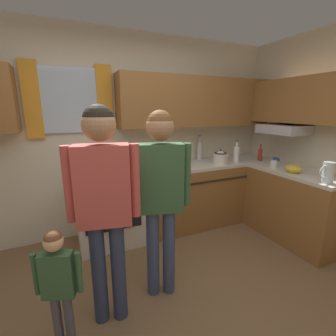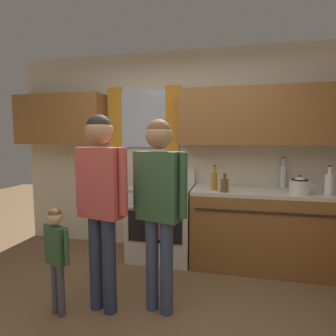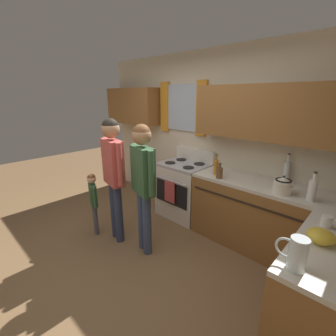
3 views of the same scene
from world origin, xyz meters
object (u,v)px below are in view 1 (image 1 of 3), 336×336
(stove_oven, at_px, (109,206))
(stovetop_kettle, at_px, (220,157))
(mug_cobalt_blue, at_px, (276,160))
(mug_ceramic_white, at_px, (274,164))
(bottle_milk_white, at_px, (236,154))
(mug_mustard_yellow, at_px, (331,172))
(water_pitcher, at_px, (328,173))
(adult_in_plaid, at_px, (160,185))
(bottle_oil_amber, at_px, (160,161))
(bottle_squat_brown, at_px, (172,164))
(bottle_sauce_red, at_px, (260,154))
(adult_holding_child, at_px, (104,194))
(bottle_tall_clear, at_px, (199,150))
(mixing_bowl, at_px, (294,169))
(small_child, at_px, (58,279))

(stove_oven, relative_size, stovetop_kettle, 4.02)
(mug_cobalt_blue, distance_m, mug_ceramic_white, 0.30)
(bottle_milk_white, xyz_separation_m, mug_mustard_yellow, (0.49, -1.04, -0.07))
(stove_oven, height_order, bottle_milk_white, bottle_milk_white)
(water_pitcher, height_order, adult_in_plaid, adult_in_plaid)
(bottle_oil_amber, xyz_separation_m, bottle_squat_brown, (0.12, -0.09, -0.03))
(bottle_oil_amber, xyz_separation_m, water_pitcher, (1.36, -1.22, 0.00))
(bottle_sauce_red, distance_m, adult_holding_child, 2.62)
(bottle_tall_clear, height_order, mug_cobalt_blue, bottle_tall_clear)
(bottle_oil_amber, xyz_separation_m, bottle_sauce_red, (1.56, -0.10, -0.02))
(stove_oven, distance_m, mug_mustard_yellow, 2.64)
(bottle_sauce_red, relative_size, water_pitcher, 1.12)
(bottle_oil_amber, distance_m, bottle_milk_white, 1.17)
(bottle_sauce_red, distance_m, mug_cobalt_blue, 0.24)
(bottle_tall_clear, distance_m, mug_mustard_yellow, 1.68)
(stove_oven, relative_size, bottle_milk_white, 3.51)
(bottle_squat_brown, xyz_separation_m, adult_in_plaid, (-0.51, -0.87, 0.06))
(bottle_oil_amber, height_order, bottle_milk_white, bottle_milk_white)
(stovetop_kettle, relative_size, adult_in_plaid, 0.17)
(bottle_squat_brown, height_order, adult_holding_child, adult_holding_child)
(mug_cobalt_blue, distance_m, mixing_bowl, 0.52)
(bottle_oil_amber, xyz_separation_m, mug_ceramic_white, (1.40, -0.51, -0.06))
(bottle_milk_white, xyz_separation_m, small_child, (-2.38, -1.16, -0.45))
(water_pitcher, distance_m, small_child, 2.61)
(mug_ceramic_white, xyz_separation_m, mixing_bowl, (0.01, -0.28, -0.00))
(stove_oven, xyz_separation_m, adult_in_plaid, (0.25, -1.08, 0.57))
(bottle_oil_amber, distance_m, bottle_sauce_red, 1.57)
(bottle_milk_white, relative_size, mug_mustard_yellow, 2.60)
(bottle_tall_clear, distance_m, adult_in_plaid, 1.78)
(bottle_sauce_red, bearing_deg, adult_holding_child, -158.45)
(bottle_squat_brown, bearing_deg, adult_holding_child, -135.73)
(stove_oven, xyz_separation_m, mixing_bowl, (2.06, -0.91, 0.48))
(bottle_milk_white, xyz_separation_m, adult_holding_child, (-2.04, -1.02, 0.04))
(bottle_oil_amber, height_order, water_pitcher, bottle_oil_amber)
(mug_mustard_yellow, distance_m, mug_ceramic_white, 0.62)
(bottle_tall_clear, relative_size, mug_cobalt_blue, 3.20)
(bottle_squat_brown, bearing_deg, adult_in_plaid, -120.53)
(bottle_sauce_red, bearing_deg, mixing_bowl, -102.36)
(bottle_sauce_red, relative_size, mug_cobalt_blue, 2.14)
(mug_cobalt_blue, distance_m, adult_in_plaid, 2.13)
(bottle_squat_brown, bearing_deg, bottle_milk_white, 3.20)
(mug_ceramic_white, xyz_separation_m, adult_in_plaid, (-1.79, -0.45, 0.08))
(stove_oven, height_order, bottle_tall_clear, bottle_tall_clear)
(stove_oven, relative_size, mug_ceramic_white, 8.76)
(stovetop_kettle, distance_m, adult_in_plaid, 1.58)
(bottle_oil_amber, xyz_separation_m, mug_mustard_yellow, (1.66, -1.07, -0.06))
(mug_ceramic_white, bearing_deg, small_child, -165.20)
(mug_mustard_yellow, distance_m, adult_holding_child, 2.53)
(stove_oven, distance_m, bottle_oil_amber, 0.85)
(mug_ceramic_white, bearing_deg, bottle_squat_brown, 162.07)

